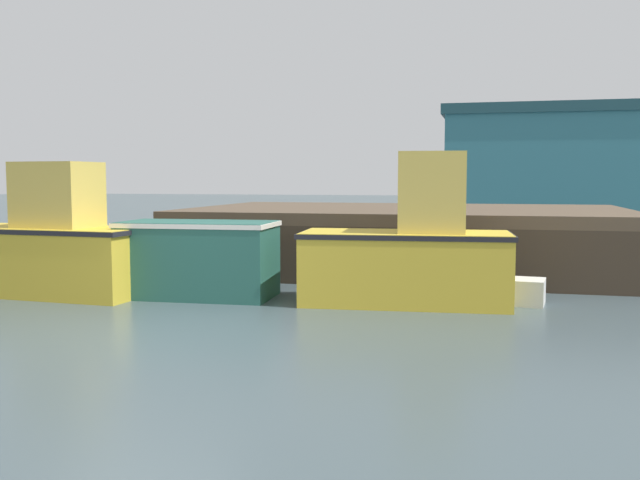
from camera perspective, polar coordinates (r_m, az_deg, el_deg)
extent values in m
cube|color=#3D4C51|center=(9.82, -14.51, -7.78)|extent=(120.00, 160.00, 0.10)
cube|color=brown|center=(16.65, 7.12, 2.17)|extent=(9.84, 6.30, 0.25)
cube|color=#392E23|center=(13.72, 5.62, -1.37)|extent=(9.84, 0.24, 1.16)
cylinder|color=#392E23|center=(15.14, -11.49, -0.85)|extent=(0.39, 0.39, 1.16)
cylinder|color=#392E23|center=(13.84, 5.70, -1.31)|extent=(0.39, 0.39, 1.16)
cylinder|color=#392E23|center=(13.95, 24.41, -1.69)|extent=(0.39, 0.39, 1.16)
cylinder|color=#392E23|center=(20.08, -0.32, 0.66)|extent=(0.39, 0.39, 1.16)
cylinder|color=#392E23|center=(19.51, 16.74, 0.33)|extent=(0.39, 0.39, 1.16)
cylinder|color=#392E23|center=(14.33, -3.29, -1.08)|extent=(4.56, 0.20, 1.12)
cube|color=gold|center=(13.83, -21.98, -1.52)|extent=(4.25, 1.70, 1.23)
cube|color=black|center=(13.78, -22.05, 0.80)|extent=(4.34, 1.73, 0.08)
cube|color=gold|center=(13.42, -20.43, 3.45)|extent=(1.39, 1.09, 1.16)
cube|color=#23564C|center=(12.66, -9.79, -1.54)|extent=(2.70, 1.44, 1.34)
cube|color=silver|center=(12.61, -9.83, 1.27)|extent=(2.75, 1.47, 0.08)
cube|color=gold|center=(11.87, 6.89, -2.26)|extent=(3.52, 1.69, 1.21)
cube|color=black|center=(11.81, 6.92, 0.41)|extent=(3.59, 1.72, 0.08)
cube|color=gold|center=(11.77, 9.04, 3.83)|extent=(1.14, 1.15, 1.32)
cube|color=silver|center=(12.33, 13.17, -3.91)|extent=(2.01, 0.91, 0.43)
cube|color=#7F6647|center=(12.29, 13.20, -2.84)|extent=(0.17, 0.61, 0.04)
cube|color=#2D6B7A|center=(37.46, 18.11, 5.48)|extent=(10.16, 5.80, 5.17)
cube|color=#1B4049|center=(37.60, 18.23, 9.80)|extent=(10.57, 6.03, 0.50)
cylinder|color=#DB3866|center=(13.87, -22.45, -3.11)|extent=(0.58, 0.58, 0.46)
cone|color=#DB3866|center=(13.83, -22.50, -1.56)|extent=(0.47, 0.47, 0.29)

